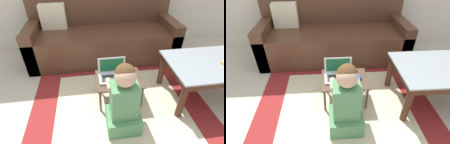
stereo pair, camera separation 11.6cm
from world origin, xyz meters
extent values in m
plane|color=beige|center=(0.00, 0.00, 0.00)|extent=(16.00, 16.00, 0.00)
cube|color=maroon|center=(0.14, 0.03, 0.00)|extent=(2.00, 1.94, 0.01)
cube|color=beige|center=(0.14, 0.03, 0.01)|extent=(1.44, 1.40, 0.00)
cube|color=#4C2D1E|center=(0.08, 1.23, 0.23)|extent=(2.19, 0.82, 0.47)
cube|color=#4C2D1E|center=(0.08, 1.55, 0.70)|extent=(2.19, 0.18, 0.48)
cube|color=#4C2D1E|center=(-0.94, 1.23, 0.30)|extent=(0.16, 0.82, 0.60)
cube|color=#4C2D1E|center=(1.09, 1.23, 0.30)|extent=(0.16, 0.82, 0.60)
cube|color=beige|center=(-0.64, 1.39, 0.65)|extent=(0.36, 0.14, 0.36)
cube|color=gray|center=(1.16, 0.16, 0.46)|extent=(0.96, 0.66, 0.02)
cube|color=#422314|center=(1.16, 0.16, 0.42)|extent=(0.92, 0.64, 0.07)
cylinder|color=#422314|center=(0.73, -0.12, 0.23)|extent=(0.07, 0.07, 0.46)
cylinder|color=#422314|center=(0.73, 0.44, 0.23)|extent=(0.07, 0.07, 0.46)
cylinder|color=#422314|center=(1.58, 0.44, 0.23)|extent=(0.07, 0.07, 0.46)
cube|color=#4C3828|center=(0.14, 0.23, 0.30)|extent=(0.50, 0.38, 0.02)
cylinder|color=#4C3828|center=(-0.09, 0.06, 0.15)|extent=(0.02, 0.02, 0.29)
cylinder|color=#4C3828|center=(0.37, 0.06, 0.15)|extent=(0.02, 0.02, 0.29)
cylinder|color=#4C3828|center=(-0.09, 0.40, 0.15)|extent=(0.02, 0.02, 0.29)
cylinder|color=#4C3828|center=(0.37, 0.40, 0.15)|extent=(0.02, 0.02, 0.29)
cube|color=silver|center=(0.07, 0.24, 0.32)|extent=(0.30, 0.20, 0.02)
cube|color=#28282D|center=(0.07, 0.22, 0.33)|extent=(0.25, 0.12, 0.00)
cube|color=silver|center=(0.07, 0.34, 0.42)|extent=(0.30, 0.01, 0.19)
cube|color=#196038|center=(0.07, 0.34, 0.42)|extent=(0.26, 0.00, 0.16)
ellipsoid|color=#234CB2|center=(0.29, 0.23, 0.33)|extent=(0.07, 0.11, 0.04)
cube|color=#518E5B|center=(0.11, -0.16, 0.10)|extent=(0.32, 0.30, 0.19)
cube|color=#518E5B|center=(0.11, -0.16, 0.37)|extent=(0.24, 0.19, 0.36)
sphere|color=tan|center=(0.11, -0.16, 0.64)|extent=(0.18, 0.18, 0.18)
sphere|color=brown|center=(0.11, -0.15, 0.66)|extent=(0.18, 0.18, 0.18)
cylinder|color=tan|center=(0.00, -0.05, 0.47)|extent=(0.06, 0.25, 0.13)
cylinder|color=tan|center=(0.23, -0.05, 0.47)|extent=(0.06, 0.25, 0.13)
camera|label=1|loc=(-0.15, -1.25, 1.50)|focal=28.00mm
camera|label=2|loc=(-0.04, -1.26, 1.50)|focal=28.00mm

